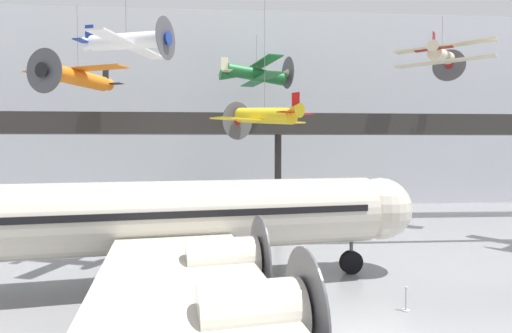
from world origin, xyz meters
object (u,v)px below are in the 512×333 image
at_px(suspended_plane_green_biplane, 257,74).
at_px(suspended_plane_cream_biplane, 442,55).
at_px(suspended_plane_white_twin, 127,42).
at_px(suspended_plane_yellow_lowwing, 265,116).
at_px(airliner_silver_main, 155,218).
at_px(stanchion_barrier, 406,303).
at_px(suspended_plane_orange_highwing, 78,77).

bearing_deg(suspended_plane_green_biplane, suspended_plane_cream_biplane, -38.25).
relative_size(suspended_plane_cream_biplane, suspended_plane_white_twin, 1.07).
height_order(suspended_plane_yellow_lowwing, suspended_plane_green_biplane, suspended_plane_green_biplane).
xyz_separation_m(airliner_silver_main, suspended_plane_yellow_lowwing, (6.45, 10.53, 5.95)).
bearing_deg(airliner_silver_main, suspended_plane_cream_biplane, 23.57).
height_order(airliner_silver_main, suspended_plane_white_twin, suspended_plane_white_twin).
height_order(suspended_plane_yellow_lowwing, suspended_plane_white_twin, suspended_plane_white_twin).
height_order(airliner_silver_main, suspended_plane_green_biplane, suspended_plane_green_biplane).
xyz_separation_m(airliner_silver_main, suspended_plane_cream_biplane, (22.66, 14.60, 11.73)).
distance_m(airliner_silver_main, suspended_plane_yellow_lowwing, 13.71).
bearing_deg(suspended_plane_green_biplane, suspended_plane_yellow_lowwing, -105.33).
relative_size(airliner_silver_main, suspended_plane_green_biplane, 3.48).
bearing_deg(stanchion_barrier, airliner_silver_main, 162.93).
bearing_deg(stanchion_barrier, suspended_plane_orange_highwing, 138.93).
height_order(suspended_plane_cream_biplane, suspended_plane_white_twin, same).
height_order(airliner_silver_main, suspended_plane_yellow_lowwing, suspended_plane_yellow_lowwing).
distance_m(airliner_silver_main, suspended_plane_orange_highwing, 18.87).
bearing_deg(stanchion_barrier, suspended_plane_yellow_lowwing, 109.35).
distance_m(airliner_silver_main, suspended_plane_white_twin, 10.61).
height_order(suspended_plane_yellow_lowwing, suspended_plane_cream_biplane, suspended_plane_cream_biplane).
bearing_deg(suspended_plane_white_twin, suspended_plane_yellow_lowwing, 55.49).
bearing_deg(suspended_plane_yellow_lowwing, suspended_plane_cream_biplane, -114.15).
xyz_separation_m(suspended_plane_cream_biplane, stanchion_barrier, (-11.29, -18.09, -15.00)).
distance_m(suspended_plane_yellow_lowwing, suspended_plane_orange_highwing, 15.83).
relative_size(suspended_plane_cream_biplane, suspended_plane_orange_highwing, 0.78).
height_order(airliner_silver_main, stanchion_barrier, airliner_silver_main).
distance_m(airliner_silver_main, suspended_plane_cream_biplane, 29.40).
distance_m(suspended_plane_green_biplane, suspended_plane_cream_biplane, 17.53).
bearing_deg(airliner_silver_main, suspended_plane_green_biplane, 63.77).
height_order(airliner_silver_main, suspended_plane_orange_highwing, suspended_plane_orange_highwing).
bearing_deg(suspended_plane_cream_biplane, airliner_silver_main, 163.23).
relative_size(suspended_plane_green_biplane, stanchion_barrier, 8.81).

